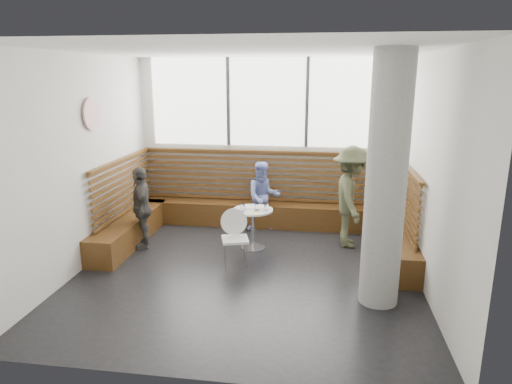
# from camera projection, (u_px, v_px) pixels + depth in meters

# --- Properties ---
(room) EXTENTS (5.00, 5.00, 3.20)m
(room) POSITION_uv_depth(u_px,v_px,m) (246.00, 168.00, 6.44)
(room) COLOR silver
(room) RESTS_ON ground
(booth) EXTENTS (5.00, 2.50, 1.44)m
(booth) POSITION_uv_depth(u_px,v_px,m) (262.00, 213.00, 8.43)
(booth) COLOR #452A11
(booth) RESTS_ON ground
(concrete_column) EXTENTS (0.50, 0.50, 3.20)m
(concrete_column) POSITION_uv_depth(u_px,v_px,m) (386.00, 183.00, 5.60)
(concrete_column) COLOR gray
(concrete_column) RESTS_ON ground
(wall_art) EXTENTS (0.03, 0.50, 0.50)m
(wall_art) POSITION_uv_depth(u_px,v_px,m) (92.00, 114.00, 6.98)
(wall_art) COLOR white
(wall_art) RESTS_ON room
(cafe_table) EXTENTS (0.68, 0.68, 0.69)m
(cafe_table) POSITION_uv_depth(u_px,v_px,m) (253.00, 220.00, 7.69)
(cafe_table) COLOR silver
(cafe_table) RESTS_ON ground
(cafe_chair) EXTENTS (0.42, 0.41, 0.87)m
(cafe_chair) POSITION_uv_depth(u_px,v_px,m) (236.00, 233.00, 7.06)
(cafe_chair) COLOR white
(cafe_chair) RESTS_ON ground
(adult_man) EXTENTS (0.72, 1.17, 1.74)m
(adult_man) POSITION_uv_depth(u_px,v_px,m) (351.00, 197.00, 7.73)
(adult_man) COLOR #474D33
(adult_man) RESTS_ON ground
(child_back) EXTENTS (0.76, 0.67, 1.32)m
(child_back) POSITION_uv_depth(u_px,v_px,m) (263.00, 196.00, 8.57)
(child_back) COLOR #7F8FDD
(child_back) RESTS_ON ground
(child_left) EXTENTS (0.61, 0.89, 1.40)m
(child_left) POSITION_uv_depth(u_px,v_px,m) (142.00, 208.00, 7.72)
(child_left) COLOR #43413D
(child_left) RESTS_ON ground
(plate_near) EXTENTS (0.21, 0.21, 0.01)m
(plate_near) POSITION_uv_depth(u_px,v_px,m) (249.00, 207.00, 7.72)
(plate_near) COLOR white
(plate_near) RESTS_ON cafe_table
(plate_far) EXTENTS (0.21, 0.21, 0.01)m
(plate_far) POSITION_uv_depth(u_px,v_px,m) (259.00, 207.00, 7.72)
(plate_far) COLOR white
(plate_far) RESTS_ON cafe_table
(glass_left) EXTENTS (0.08, 0.08, 0.12)m
(glass_left) POSITION_uv_depth(u_px,v_px,m) (243.00, 207.00, 7.54)
(glass_left) COLOR white
(glass_left) RESTS_ON cafe_table
(glass_mid) EXTENTS (0.07, 0.07, 0.12)m
(glass_mid) POSITION_uv_depth(u_px,v_px,m) (257.00, 207.00, 7.56)
(glass_mid) COLOR white
(glass_mid) RESTS_ON cafe_table
(glass_right) EXTENTS (0.07, 0.07, 0.11)m
(glass_right) POSITION_uv_depth(u_px,v_px,m) (266.00, 207.00, 7.58)
(glass_right) COLOR white
(glass_right) RESTS_ON cafe_table
(menu_card) EXTENTS (0.24, 0.20, 0.00)m
(menu_card) POSITION_uv_depth(u_px,v_px,m) (255.00, 213.00, 7.41)
(menu_card) COLOR #A5C64C
(menu_card) RESTS_ON cafe_table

